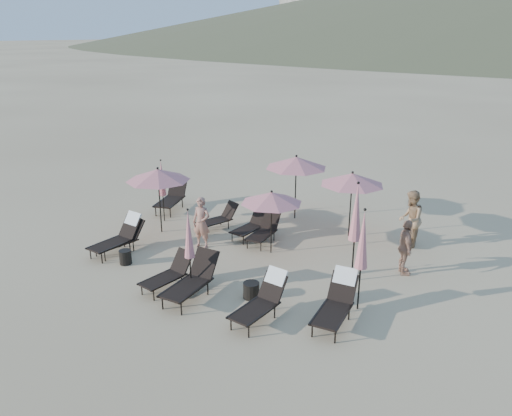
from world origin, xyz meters
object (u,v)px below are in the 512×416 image
Objects in this scene: umbrella_open_0 at (158,175)px; side_table_0 at (125,257)px; lounger_9 at (264,230)px; umbrella_closed_0 at (189,235)px; lounger_8 at (251,225)px; lounger_7 at (219,218)px; beachgoer_c at (405,247)px; umbrella_closed_1 at (356,213)px; umbrella_closed_3 at (363,240)px; umbrella_open_2 at (296,162)px; lounger_0 at (121,238)px; lounger_2 at (168,273)px; lounger_4 at (262,299)px; side_table_1 at (251,290)px; lounger_6 at (172,197)px; beachgoer_b at (410,219)px; umbrella_open_1 at (272,198)px; beachgoer_a at (201,223)px; lounger_3 at (192,280)px; lounger_5 at (337,301)px; umbrella_open_3 at (352,179)px; lounger_1 at (119,235)px; umbrella_closed_2 at (162,179)px.

side_table_0 is at bearing -70.97° from umbrella_open_0.
umbrella_closed_0 is (0.13, -3.84, 1.20)m from lounger_9.
umbrella_closed_0 is (0.75, -4.00, 1.21)m from lounger_8.
lounger_7 is 0.98× the size of beachgoer_c.
umbrella_closed_3 is at bearing -61.84° from umbrella_closed_1.
umbrella_open_2 reaches higher than beachgoer_c.
lounger_0 is at bearing -87.58° from umbrella_open_0.
lounger_4 reaches higher than lounger_2.
lounger_7 reaches higher than side_table_0.
umbrella_open_2 reaches higher than side_table_1.
lounger_6 is 8.79m from beachgoer_b.
beachgoer_a is at bearing -158.56° from umbrella_open_1.
lounger_3 is 5.93m from beachgoer_c.
umbrella_closed_3 is at bearing 21.02° from umbrella_closed_0.
lounger_0 is 2.97m from lounger_2.
lounger_0 is at bearing 160.46° from lounger_3.
umbrella_closed_0 is at bearing -158.19° from side_table_1.
beachgoer_b reaches higher than lounger_5.
umbrella_closed_3 is (2.02, -4.24, -0.15)m from umbrella_open_3.
lounger_1 is 0.80× the size of umbrella_open_3.
lounger_3 is 1.03× the size of lounger_5.
lounger_7 is 6.43m from beachgoer_c.
umbrella_open_2 is (-2.58, 6.36, 1.60)m from lounger_4.
lounger_7 is at bearing 115.92° from lounger_2.
beachgoer_b is (1.66, 6.07, 0.42)m from lounger_4.
side_table_1 is at bearing -27.18° from umbrella_closed_2.
side_table_1 is at bearing 4.73° from side_table_0.
beachgoer_b reaches higher than beachgoer_c.
umbrella_open_0 is 1.24× the size of beachgoer_b.
umbrella_closed_1 reaches higher than umbrella_open_1.
beachgoer_a is at bearing 116.85° from lounger_2.
lounger_3 is 1.16× the size of beachgoer_c.
umbrella_closed_0 reaches higher than lounger_4.
beachgoer_a is at bearing 170.81° from umbrella_closed_3.
lounger_2 is 0.99× the size of beachgoer_c.
umbrella_open_0 is 5.34× the size of side_table_1.
lounger_8 is at bearing 138.11° from lounger_5.
lounger_1 is 1.12× the size of beachgoer_c.
umbrella_closed_2 is (-3.52, 3.64, 1.18)m from lounger_2.
umbrella_open_2 is (3.18, 3.63, 0.08)m from umbrella_open_0.
lounger_9 is 0.69× the size of umbrella_open_0.
umbrella_open_0 is at bearing 102.37° from lounger_0.
umbrella_open_3 is (5.43, 4.96, 1.55)m from lounger_0.
side_table_0 is 8.02m from beachgoer_c.
umbrella_closed_3 is (4.35, -4.77, -0.27)m from umbrella_open_2.
lounger_3 is 0.93× the size of umbrella_open_1.
umbrella_closed_3 is at bearing -19.05° from beachgoer_a.
side_table_0 is (-2.05, 0.39, -0.20)m from lounger_2.
lounger_5 is 3.99m from umbrella_closed_0.
umbrella_open_1 is 1.23× the size of beachgoer_a.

